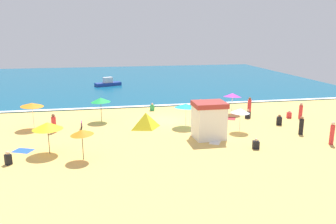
# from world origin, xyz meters

# --- Properties ---
(ground_plane) EXTENTS (60.00, 60.00, 0.00)m
(ground_plane) POSITION_xyz_m (0.00, 0.00, 0.00)
(ground_plane) COLOR #EDBC60
(ocean_water) EXTENTS (60.00, 44.00, 0.10)m
(ocean_water) POSITION_xyz_m (0.00, 28.00, 0.05)
(ocean_water) COLOR #0F567A
(ocean_water) RESTS_ON ground_plane
(wave_breaker_foam) EXTENTS (57.00, 0.70, 0.01)m
(wave_breaker_foam) POSITION_xyz_m (0.00, 6.30, 0.10)
(wave_breaker_foam) COLOR white
(wave_breaker_foam) RESTS_ON ocean_water
(lifeguard_cabana) EXTENTS (2.51, 2.15, 2.95)m
(lifeguard_cabana) POSITION_xyz_m (2.42, -5.89, 1.50)
(lifeguard_cabana) COLOR white
(lifeguard_cabana) RESTS_ON ground_plane
(beach_umbrella_0) EXTENTS (2.92, 2.92, 2.24)m
(beach_umbrella_0) POSITION_xyz_m (-9.55, -7.06, 2.00)
(beach_umbrella_0) COLOR #4C3823
(beach_umbrella_0) RESTS_ON ground_plane
(beach_umbrella_1) EXTENTS (2.93, 2.93, 2.19)m
(beach_umbrella_1) POSITION_xyz_m (1.41, -2.35, 1.90)
(beach_umbrella_1) COLOR silver
(beach_umbrella_1) RESTS_ON ground_plane
(beach_umbrella_2) EXTENTS (1.78, 1.77, 2.11)m
(beach_umbrella_2) POSITION_xyz_m (-7.16, -8.73, 1.89)
(beach_umbrella_2) COLOR #4C3823
(beach_umbrella_2) RESTS_ON ground_plane
(beach_umbrella_3) EXTENTS (2.58, 2.57, 2.33)m
(beach_umbrella_3) POSITION_xyz_m (-11.83, -0.37, 2.12)
(beach_umbrella_3) COLOR silver
(beach_umbrella_3) RESTS_ON ground_plane
(beach_umbrella_4) EXTENTS (2.41, 2.41, 2.30)m
(beach_umbrella_4) POSITION_xyz_m (-6.00, 0.86, 2.07)
(beach_umbrella_4) COLOR #4C3823
(beach_umbrella_4) RESTS_ON ground_plane
(beach_umbrella_5) EXTENTS (2.49, 2.50, 2.26)m
(beach_umbrella_5) POSITION_xyz_m (7.21, 1.31, 1.97)
(beach_umbrella_5) COLOR silver
(beach_umbrella_5) RESTS_ON ground_plane
(beach_umbrella_6) EXTENTS (1.78, 1.77, 2.04)m
(beach_umbrella_6) POSITION_xyz_m (5.53, -4.71, 1.82)
(beach_umbrella_6) COLOR silver
(beach_umbrella_6) RESTS_ON ground_plane
(beach_tent) EXTENTS (2.51, 2.17, 1.40)m
(beach_tent) POSITION_xyz_m (-2.16, -2.22, 0.70)
(beach_tent) COLOR yellow
(beach_tent) RESTS_ON ground_plane
(parked_bicycle) EXTENTS (0.12, 1.82, 0.76)m
(parked_bicycle) POSITION_xyz_m (-7.69, -1.58, 0.38)
(parked_bicycle) COLOR black
(parked_bicycle) RESTS_ON ground_plane
(beachgoer_0) EXTENTS (0.48, 0.48, 0.80)m
(beachgoer_0) POSITION_xyz_m (5.04, -8.93, 0.33)
(beachgoer_0) COLOR black
(beachgoer_0) RESTS_ON ground_plane
(beachgoer_1) EXTENTS (0.55, 0.55, 0.89)m
(beachgoer_1) POSITION_xyz_m (8.10, -0.68, 0.38)
(beachgoer_1) COLOR black
(beachgoer_1) RESTS_ON ground_plane
(beachgoer_2) EXTENTS (0.43, 0.43, 1.77)m
(beachgoer_2) POSITION_xyz_m (8.93, 0.89, 0.83)
(beachgoer_2) COLOR red
(beachgoer_2) RESTS_ON ground_plane
(beachgoer_3) EXTENTS (0.51, 0.51, 0.91)m
(beachgoer_3) POSITION_xyz_m (-11.83, -8.68, 0.40)
(beachgoer_3) COLOR black
(beachgoer_3) RESTS_ON ground_plane
(beachgoer_4) EXTENTS (0.54, 0.54, 0.82)m
(beachgoer_4) POSITION_xyz_m (-0.64, 4.37, 0.34)
(beachgoer_4) COLOR green
(beachgoer_4) RESTS_ON ground_plane
(beachgoer_5) EXTENTS (0.44, 0.44, 1.54)m
(beachgoer_5) POSITION_xyz_m (10.22, -6.40, 0.71)
(beachgoer_5) COLOR black
(beachgoer_5) RESTS_ON ground_plane
(beachgoer_6) EXTENTS (0.41, 0.41, 1.60)m
(beachgoer_6) POSITION_xyz_m (-9.91, -1.95, 0.75)
(beachgoer_6) COLOR red
(beachgoer_6) RESTS_ON ground_plane
(beachgoer_7) EXTENTS (0.64, 0.64, 0.96)m
(beachgoer_7) POSITION_xyz_m (9.92, -3.41, 0.40)
(beachgoer_7) COLOR black
(beachgoer_7) RESTS_ON ground_plane
(beachgoer_8) EXTENTS (0.37, 0.37, 1.59)m
(beachgoer_8) POSITION_xyz_m (13.06, -1.78, 0.75)
(beachgoer_8) COLOR red
(beachgoer_8) RESTS_ON ground_plane
(beachgoer_9) EXTENTS (0.46, 0.46, 1.78)m
(beachgoer_9) POSITION_xyz_m (11.03, -9.12, 0.86)
(beachgoer_9) COLOR red
(beachgoer_9) RESTS_ON ground_plane
(beachgoer_10) EXTENTS (0.33, 0.33, 1.78)m
(beachgoer_10) POSITION_xyz_m (3.67, 0.84, 0.87)
(beachgoer_10) COLOR black
(beachgoer_10) RESTS_ON ground_plane
(beachgoer_11) EXTENTS (0.51, 0.51, 0.78)m
(beachgoer_11) POSITION_xyz_m (12.13, -1.35, 0.32)
(beachgoer_11) COLOR red
(beachgoer_11) RESTS_ON ground_plane
(beach_towel_0) EXTENTS (1.72, 1.26, 0.01)m
(beach_towel_0) POSITION_xyz_m (4.44, -1.93, 0.01)
(beach_towel_0) COLOR green
(beach_towel_0) RESTS_ON ground_plane
(beach_towel_1) EXTENTS (1.60, 1.42, 0.01)m
(beach_towel_1) POSITION_xyz_m (-11.49, -6.21, 0.01)
(beach_towel_1) COLOR blue
(beach_towel_1) RESTS_ON ground_plane
(beach_towel_2) EXTENTS (1.37, 1.64, 0.01)m
(beach_towel_2) POSITION_xyz_m (2.66, -6.89, 0.01)
(beach_towel_2) COLOR white
(beach_towel_2) RESTS_ON ground_plane
(beach_towel_3) EXTENTS (1.17, 1.41, 0.01)m
(beach_towel_3) POSITION_xyz_m (6.49, -0.55, 0.01)
(beach_towel_3) COLOR red
(beach_towel_3) RESTS_ON ground_plane
(small_boat_0) EXTENTS (4.17, 2.68, 1.32)m
(small_boat_0) POSITION_xyz_m (-5.06, 21.57, 0.52)
(small_boat_0) COLOR navy
(small_boat_0) RESTS_ON ocean_water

